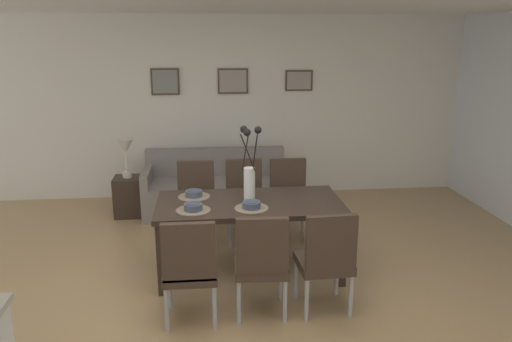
% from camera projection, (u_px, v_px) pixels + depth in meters
% --- Properties ---
extents(ground_plane, '(9.00, 9.00, 0.00)m').
position_uv_depth(ground_plane, '(231.00, 303.00, 4.42)').
color(ground_plane, tan).
extents(back_wall_panel, '(9.00, 0.10, 2.60)m').
position_uv_depth(back_wall_panel, '(217.00, 107.00, 7.20)').
color(back_wall_panel, white).
rests_on(back_wall_panel, ground).
extents(dining_table, '(1.80, 0.90, 0.74)m').
position_uv_depth(dining_table, '(250.00, 209.00, 4.85)').
color(dining_table, '#33261E').
rests_on(dining_table, ground).
extents(dining_chair_near_left, '(0.44, 0.44, 0.92)m').
position_uv_depth(dining_chair_near_left, '(190.00, 266.00, 3.99)').
color(dining_chair_near_left, '#3D2D23').
rests_on(dining_chair_near_left, ground).
extents(dining_chair_near_right, '(0.46, 0.46, 0.92)m').
position_uv_depth(dining_chair_near_right, '(196.00, 198.00, 5.66)').
color(dining_chair_near_right, '#3D2D23').
rests_on(dining_chair_near_right, ground).
extents(dining_chair_far_left, '(0.46, 0.46, 0.92)m').
position_uv_depth(dining_chair_far_left, '(261.00, 260.00, 4.10)').
color(dining_chair_far_left, '#3D2D23').
rests_on(dining_chair_far_left, ground).
extents(dining_chair_far_right, '(0.45, 0.45, 0.92)m').
position_uv_depth(dining_chair_far_right, '(245.00, 196.00, 5.75)').
color(dining_chair_far_right, '#3D2D23').
rests_on(dining_chair_far_right, ground).
extents(dining_chair_mid_left, '(0.46, 0.46, 0.92)m').
position_uv_depth(dining_chair_mid_left, '(327.00, 257.00, 4.15)').
color(dining_chair_mid_left, '#3D2D23').
rests_on(dining_chair_mid_left, ground).
extents(dining_chair_mid_right, '(0.44, 0.44, 0.92)m').
position_uv_depth(dining_chair_mid_right, '(289.00, 195.00, 5.77)').
color(dining_chair_mid_right, '#3D2D23').
rests_on(dining_chair_mid_right, ground).
extents(centerpiece_vase, '(0.21, 0.23, 0.73)m').
position_uv_depth(centerpiece_vase, '(249.00, 173.00, 4.76)').
color(centerpiece_vase, white).
rests_on(centerpiece_vase, dining_table).
extents(placemat_near_left, '(0.32, 0.32, 0.01)m').
position_uv_depth(placemat_near_left, '(193.00, 210.00, 4.58)').
color(placemat_near_left, '#7F705B').
rests_on(placemat_near_left, dining_table).
extents(bowl_near_left, '(0.17, 0.17, 0.07)m').
position_uv_depth(bowl_near_left, '(193.00, 206.00, 4.57)').
color(bowl_near_left, '#475166').
rests_on(bowl_near_left, dining_table).
extents(placemat_near_right, '(0.32, 0.32, 0.01)m').
position_uv_depth(placemat_near_right, '(194.00, 197.00, 4.97)').
color(placemat_near_right, '#7F705B').
rests_on(placemat_near_right, dining_table).
extents(bowl_near_right, '(0.17, 0.17, 0.07)m').
position_uv_depth(bowl_near_right, '(194.00, 193.00, 4.96)').
color(bowl_near_right, '#475166').
rests_on(bowl_near_right, dining_table).
extents(placemat_far_left, '(0.32, 0.32, 0.01)m').
position_uv_depth(placemat_far_left, '(251.00, 208.00, 4.64)').
color(placemat_far_left, '#7F705B').
rests_on(placemat_far_left, dining_table).
extents(bowl_far_left, '(0.17, 0.17, 0.07)m').
position_uv_depth(bowl_far_left, '(251.00, 204.00, 4.63)').
color(bowl_far_left, '#475166').
rests_on(bowl_far_left, dining_table).
extents(sofa, '(1.91, 0.84, 0.80)m').
position_uv_depth(sofa, '(216.00, 190.00, 6.73)').
color(sofa, gray).
rests_on(sofa, ground).
extents(side_table, '(0.36, 0.36, 0.52)m').
position_uv_depth(side_table, '(129.00, 196.00, 6.54)').
color(side_table, '#33261E').
rests_on(side_table, ground).
extents(table_lamp, '(0.22, 0.22, 0.51)m').
position_uv_depth(table_lamp, '(126.00, 149.00, 6.37)').
color(table_lamp, beige).
rests_on(table_lamp, side_table).
extents(framed_picture_left, '(0.40, 0.03, 0.37)m').
position_uv_depth(framed_picture_left, '(165.00, 82.00, 6.96)').
color(framed_picture_left, '#473828').
extents(framed_picture_center, '(0.43, 0.03, 0.36)m').
position_uv_depth(framed_picture_center, '(233.00, 81.00, 7.06)').
color(framed_picture_center, '#473828').
extents(framed_picture_right, '(0.40, 0.03, 0.30)m').
position_uv_depth(framed_picture_right, '(299.00, 80.00, 7.15)').
color(framed_picture_right, '#473828').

